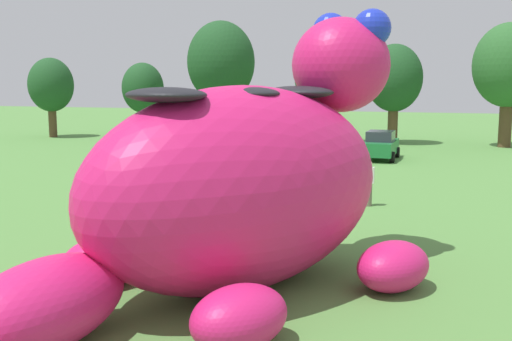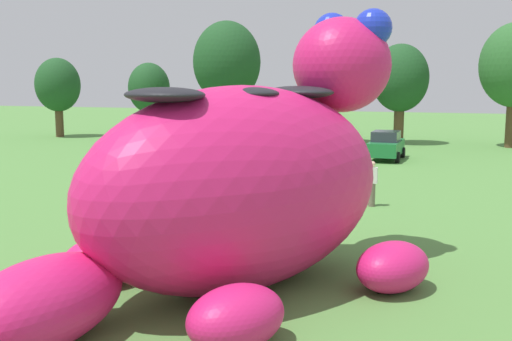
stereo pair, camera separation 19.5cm
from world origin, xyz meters
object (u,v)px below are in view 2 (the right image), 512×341
object	(u,v)px
car_silver	(329,142)
car_green	(386,145)
spectator_mid_field	(262,166)
spectator_by_cars	(372,184)
spectator_wandering	(331,173)
car_black	(223,138)
giant_inflatable_creature	(242,185)
car_red	(274,142)
car_blue	(167,138)

from	to	relation	value
car_silver	car_green	xyz separation A→B (m)	(3.60, -0.84, 0.00)
spectator_mid_field	spectator_by_cars	distance (m)	6.23
spectator_wandering	car_green	bearing A→B (deg)	85.73
car_black	spectator_by_cars	bearing A→B (deg)	-51.52
spectator_wandering	spectator_by_cars	bearing A→B (deg)	-46.52
car_silver	spectator_by_cars	size ratio (longest dim) A/B	2.41
giant_inflatable_creature	car_red	world-z (taller)	giant_inflatable_creature
giant_inflatable_creature	car_silver	distance (m)	25.03
car_red	spectator_by_cars	xyz separation A→B (m)	(7.95, -13.72, -0.01)
giant_inflatable_creature	spectator_by_cars	size ratio (longest dim) A/B	7.45
car_black	car_red	size ratio (longest dim) A/B	1.00
giant_inflatable_creature	spectator_mid_field	bearing A→B (deg)	106.00
spectator_mid_field	spectator_wandering	size ratio (longest dim) A/B	1.00
car_blue	spectator_wandering	xyz separation A→B (m)	(13.68, -12.04, -0.01)
car_black	car_green	world-z (taller)	same
car_green	car_black	bearing A→B (deg)	174.58
giant_inflatable_creature	spectator_wandering	bearing A→B (deg)	91.85
giant_inflatable_creature	spectator_mid_field	size ratio (longest dim) A/B	7.45
car_black	car_green	distance (m)	10.89
giant_inflatable_creature	spectator_by_cars	xyz separation A→B (m)	(1.57, 9.99, -1.51)
giant_inflatable_creature	car_silver	xyz separation A→B (m)	(-3.11, 24.79, -1.50)
spectator_mid_field	spectator_wandering	xyz separation A→B (m)	(3.39, -1.12, 0.00)
car_black	spectator_mid_field	size ratio (longest dim) A/B	2.52
giant_inflatable_creature	car_black	bearing A→B (deg)	112.49
car_blue	car_black	xyz separation A→B (m)	(3.73, 0.87, 0.00)
spectator_mid_field	car_green	bearing A→B (deg)	68.34
car_blue	spectator_mid_field	bearing A→B (deg)	-46.71
car_blue	car_red	xyz separation A→B (m)	(7.70, -0.40, 0.00)
car_blue	spectator_by_cars	distance (m)	21.07
spectator_mid_field	car_silver	bearing A→B (deg)	86.68
giant_inflatable_creature	car_green	distance (m)	24.00
car_silver	giant_inflatable_creature	bearing A→B (deg)	-82.86
car_green	car_blue	bearing A→B (deg)	179.39
car_silver	spectator_mid_field	distance (m)	11.63
spectator_mid_field	spectator_by_cars	xyz separation A→B (m)	(5.35, -3.19, 0.00)
car_black	spectator_wandering	bearing A→B (deg)	-52.39
car_blue	car_green	distance (m)	14.57
spectator_mid_field	car_black	bearing A→B (deg)	119.08
car_black	car_red	world-z (taller)	same
car_black	spectator_mid_field	world-z (taller)	car_black
car_black	spectator_by_cars	world-z (taller)	car_black
car_black	spectator_wandering	xyz separation A→B (m)	(9.95, -12.92, -0.01)
car_black	spectator_wandering	size ratio (longest dim) A/B	2.52
car_black	car_red	distance (m)	4.16
spectator_by_cars	car_silver	bearing A→B (deg)	107.55
car_black	spectator_by_cars	distance (m)	19.15
spectator_mid_field	car_blue	bearing A→B (deg)	133.29
car_blue	spectator_wandering	distance (m)	18.23
car_green	spectator_wandering	world-z (taller)	car_green
car_blue	car_red	distance (m)	7.71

